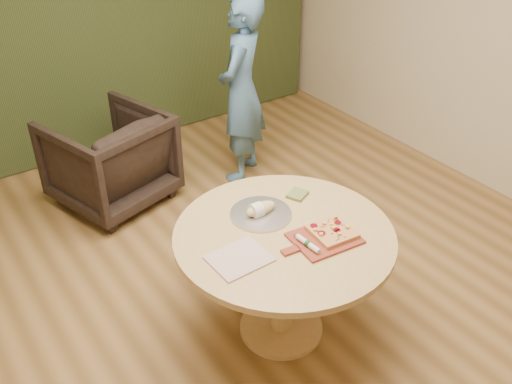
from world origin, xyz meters
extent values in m
cube|color=olive|center=(0.00, 0.00, -0.01)|extent=(5.00, 6.00, 0.02)
cube|color=#283417|center=(0.00, 2.90, 1.40)|extent=(4.80, 0.14, 2.78)
cylinder|color=tan|center=(0.02, -0.02, 0.01)|extent=(0.52, 0.52, 0.03)
cylinder|color=tan|center=(0.02, -0.02, 0.35)|extent=(0.12, 0.12, 0.68)
cylinder|color=tan|center=(0.02, -0.02, 0.73)|extent=(1.24, 1.24, 0.04)
cube|color=maroon|center=(0.17, -0.19, 0.76)|extent=(0.37, 0.31, 0.01)
cube|color=maroon|center=(-0.05, -0.17, 0.76)|extent=(0.10, 0.06, 0.01)
cube|color=tan|center=(0.22, -0.19, 0.78)|extent=(0.24, 0.24, 0.02)
cylinder|color=#65040E|center=(0.16, -0.10, 0.79)|extent=(0.04, 0.04, 0.00)
cylinder|color=#65040E|center=(0.15, -0.18, 0.79)|extent=(0.04, 0.04, 0.00)
cylinder|color=#65040E|center=(0.24, -0.20, 0.79)|extent=(0.04, 0.04, 0.00)
cylinder|color=#65040E|center=(0.29, -0.16, 0.79)|extent=(0.04, 0.04, 0.00)
cube|color=#E3B455|center=(0.14, -0.14, 0.79)|extent=(0.03, 0.03, 0.01)
cube|color=#E3B455|center=(0.22, -0.24, 0.79)|extent=(0.03, 0.03, 0.01)
cube|color=#E3B455|center=(0.30, -0.13, 0.79)|extent=(0.02, 0.02, 0.01)
cube|color=#E3B455|center=(0.30, -0.13, 0.79)|extent=(0.03, 0.03, 0.01)
cube|color=#E3B455|center=(0.14, -0.19, 0.79)|extent=(0.03, 0.03, 0.01)
cube|color=#E3B455|center=(0.30, -0.22, 0.79)|extent=(0.03, 0.03, 0.01)
cube|color=#E3B455|center=(0.24, -0.16, 0.79)|extent=(0.02, 0.02, 0.01)
cube|color=#E3B455|center=(0.23, -0.18, 0.79)|extent=(0.03, 0.03, 0.01)
cube|color=#E3B455|center=(0.22, -0.12, 0.79)|extent=(0.03, 0.03, 0.01)
cube|color=#2F6522|center=(0.28, -0.17, 0.79)|extent=(0.01, 0.01, 0.00)
cube|color=#2F6522|center=(0.30, -0.23, 0.79)|extent=(0.01, 0.01, 0.00)
cube|color=#2F6522|center=(0.20, -0.21, 0.79)|extent=(0.01, 0.01, 0.00)
cube|color=#2F6522|center=(0.20, -0.26, 0.79)|extent=(0.01, 0.01, 0.00)
cube|color=#2F6522|center=(0.23, -0.27, 0.79)|extent=(0.01, 0.01, 0.00)
cube|color=#94516F|center=(0.19, -0.14, 0.79)|extent=(0.03, 0.02, 0.00)
cube|color=#94516F|center=(0.26, -0.11, 0.79)|extent=(0.03, 0.02, 0.00)
cube|color=#94516F|center=(0.24, -0.21, 0.79)|extent=(0.03, 0.02, 0.00)
cube|color=#94516F|center=(0.24, -0.18, 0.79)|extent=(0.03, 0.02, 0.00)
cube|color=#94516F|center=(0.30, -0.19, 0.79)|extent=(0.02, 0.03, 0.00)
cube|color=#94516F|center=(0.24, -0.21, 0.79)|extent=(0.03, 0.01, 0.00)
cube|color=#94516F|center=(0.19, -0.27, 0.79)|extent=(0.03, 0.01, 0.00)
cylinder|color=silver|center=(0.04, -0.20, 0.78)|extent=(0.04, 0.17, 0.03)
cylinder|color=#194C26|center=(0.04, -0.20, 0.78)|extent=(0.04, 0.03, 0.03)
cube|color=silver|center=(0.04, -0.11, 0.78)|extent=(0.02, 0.04, 0.00)
cube|color=white|center=(-0.31, -0.07, 0.76)|extent=(0.31, 0.26, 0.01)
cylinder|color=silver|center=(0.01, 0.19, 0.75)|extent=(0.35, 0.35, 0.01)
cylinder|color=silver|center=(0.01, 0.19, 0.76)|extent=(0.36, 0.36, 0.02)
ellipsoid|color=#D6B883|center=(0.01, 0.19, 0.79)|extent=(0.19, 0.08, 0.07)
cylinder|color=silver|center=(-0.02, 0.19, 0.79)|extent=(0.06, 0.09, 0.09)
cube|color=#4D5E2A|center=(0.31, 0.23, 0.76)|extent=(0.15, 0.14, 0.02)
imported|color=black|center=(-0.24, 1.95, 0.42)|extent=(1.00, 0.97, 0.85)
imported|color=teal|center=(0.87, 1.69, 0.79)|extent=(0.69, 0.66, 1.59)
camera|label=1|loc=(-1.55, -2.00, 2.65)|focal=40.00mm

